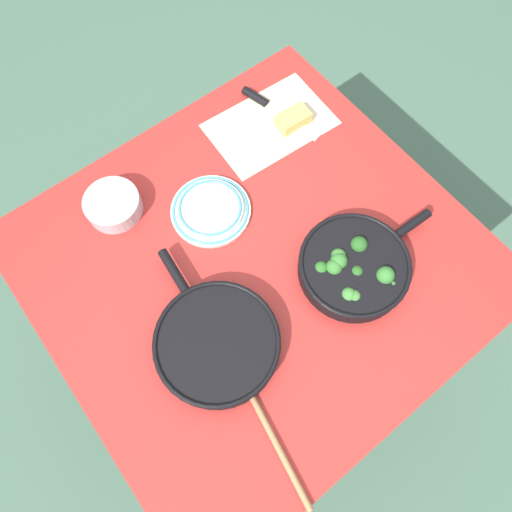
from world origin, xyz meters
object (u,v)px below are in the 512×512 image
skillet_broccoli (354,267)px  cheese_block (293,119)px  skillet_eggs (217,343)px  wooden_spoon (255,403)px  prep_bowl_steel (113,205)px  grater_knife (269,106)px  dinner_plate_stack (211,210)px

skillet_broccoli → cheese_block: (0.17, 0.44, -0.01)m
cheese_block → skillet_eggs: bearing=-145.0°
skillet_broccoli → wooden_spoon: size_ratio=0.99×
wooden_spoon → prep_bowl_steel: (0.01, 0.62, 0.02)m
grater_knife → cheese_block: 0.09m
skillet_eggs → cheese_block: (0.55, 0.39, -0.01)m
skillet_broccoli → skillet_eggs: skillet_broccoli is taller
skillet_broccoli → grater_knife: skillet_broccoli is taller
grater_knife → prep_bowl_steel: (-0.53, -0.01, 0.02)m
dinner_plate_stack → prep_bowl_steel: (-0.20, 0.16, 0.01)m
grater_knife → skillet_broccoli: bearing=-30.6°
skillet_broccoli → skillet_eggs: size_ratio=0.93×
dinner_plate_stack → wooden_spoon: bearing=-114.3°
skillet_eggs → cheese_block: size_ratio=4.19×
skillet_eggs → cheese_block: skillet_eggs is taller
skillet_broccoli → prep_bowl_steel: skillet_broccoli is taller
grater_knife → cheese_block: size_ratio=2.70×
skillet_broccoli → cheese_block: size_ratio=3.91×
wooden_spoon → skillet_eggs: bearing=5.6°
skillet_broccoli → grater_knife: 0.55m
dinner_plate_stack → cheese_block: bearing=13.9°
skillet_broccoli → grater_knife: (0.16, 0.53, -0.02)m
cheese_block → dinner_plate_stack: (-0.36, -0.09, -0.01)m
skillet_eggs → dinner_plate_stack: size_ratio=1.96×
cheese_block → prep_bowl_steel: (-0.55, 0.07, 0.01)m
cheese_block → dinner_plate_stack: 0.37m
skillet_broccoli → skillet_eggs: 0.38m
prep_bowl_steel → dinner_plate_stack: bearing=-39.5°
wooden_spoon → cheese_block: bearing=-36.3°
skillet_eggs → dinner_plate_stack: 0.36m
dinner_plate_stack → skillet_eggs: bearing=-123.3°
wooden_spoon → skillet_broccoli: bearing=-65.6°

